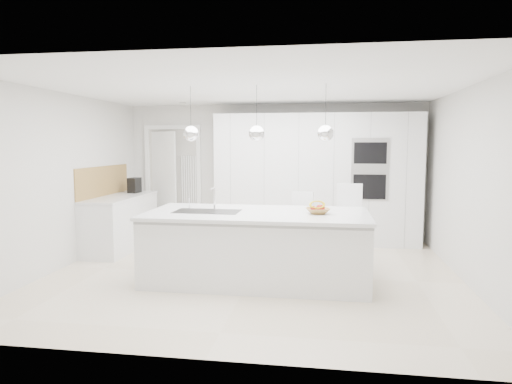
# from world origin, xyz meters

# --- Properties ---
(floor) EXTENTS (5.50, 5.50, 0.00)m
(floor) POSITION_xyz_m (0.00, 0.00, 0.00)
(floor) COLOR beige
(floor) RESTS_ON ground
(wall_back) EXTENTS (5.50, 0.00, 5.50)m
(wall_back) POSITION_xyz_m (0.00, 2.50, 1.25)
(wall_back) COLOR silver
(wall_back) RESTS_ON ground
(wall_left) EXTENTS (0.00, 5.00, 5.00)m
(wall_left) POSITION_xyz_m (-2.75, 0.00, 1.25)
(wall_left) COLOR silver
(wall_left) RESTS_ON ground
(ceiling) EXTENTS (5.50, 5.50, 0.00)m
(ceiling) POSITION_xyz_m (0.00, 0.00, 2.50)
(ceiling) COLOR white
(ceiling) RESTS_ON wall_back
(tall_cabinets) EXTENTS (3.60, 0.60, 2.30)m
(tall_cabinets) POSITION_xyz_m (0.80, 2.20, 1.15)
(tall_cabinets) COLOR white
(tall_cabinets) RESTS_ON floor
(oven_stack) EXTENTS (0.62, 0.04, 1.05)m
(oven_stack) POSITION_xyz_m (1.70, 1.89, 1.35)
(oven_stack) COLOR #A5A5A8
(oven_stack) RESTS_ON tall_cabinets
(doorway_frame) EXTENTS (1.11, 0.08, 2.13)m
(doorway_frame) POSITION_xyz_m (-1.95, 2.47, 1.02)
(doorway_frame) COLOR white
(doorway_frame) RESTS_ON floor
(hallway_door) EXTENTS (0.76, 0.38, 2.00)m
(hallway_door) POSITION_xyz_m (-2.20, 2.42, 1.00)
(hallway_door) COLOR white
(hallway_door) RESTS_ON floor
(radiator) EXTENTS (0.32, 0.04, 1.40)m
(radiator) POSITION_xyz_m (-1.63, 2.46, 0.85)
(radiator) COLOR white
(radiator) RESTS_ON floor
(left_base_cabinets) EXTENTS (0.60, 1.80, 0.86)m
(left_base_cabinets) POSITION_xyz_m (-2.45, 1.20, 0.43)
(left_base_cabinets) COLOR white
(left_base_cabinets) RESTS_ON floor
(left_worktop) EXTENTS (0.62, 1.82, 0.04)m
(left_worktop) POSITION_xyz_m (-2.45, 1.20, 0.88)
(left_worktop) COLOR silver
(left_worktop) RESTS_ON left_base_cabinets
(oak_backsplash) EXTENTS (0.02, 1.80, 0.50)m
(oak_backsplash) POSITION_xyz_m (-2.74, 1.20, 1.15)
(oak_backsplash) COLOR #AC8444
(oak_backsplash) RESTS_ON wall_left
(island_base) EXTENTS (2.80, 1.20, 0.86)m
(island_base) POSITION_xyz_m (0.10, -0.30, 0.43)
(island_base) COLOR white
(island_base) RESTS_ON floor
(island_worktop) EXTENTS (2.84, 1.40, 0.04)m
(island_worktop) POSITION_xyz_m (0.10, -0.25, 0.88)
(island_worktop) COLOR silver
(island_worktop) RESTS_ON island_base
(island_sink) EXTENTS (0.84, 0.44, 0.18)m
(island_sink) POSITION_xyz_m (-0.55, -0.30, 0.82)
(island_sink) COLOR #3F3F42
(island_sink) RESTS_ON island_worktop
(island_tap) EXTENTS (0.02, 0.02, 0.30)m
(island_tap) POSITION_xyz_m (-0.50, -0.10, 1.05)
(island_tap) COLOR white
(island_tap) RESTS_ON island_worktop
(pendant_left) EXTENTS (0.20, 0.20, 0.20)m
(pendant_left) POSITION_xyz_m (-0.75, -0.30, 1.90)
(pendant_left) COLOR white
(pendant_left) RESTS_ON ceiling
(pendant_mid) EXTENTS (0.20, 0.20, 0.20)m
(pendant_mid) POSITION_xyz_m (0.10, -0.30, 1.90)
(pendant_mid) COLOR white
(pendant_mid) RESTS_ON ceiling
(pendant_right) EXTENTS (0.20, 0.20, 0.20)m
(pendant_right) POSITION_xyz_m (0.95, -0.30, 1.90)
(pendant_right) COLOR white
(pendant_right) RESTS_ON ceiling
(fruit_bowl) EXTENTS (0.36, 0.36, 0.07)m
(fruit_bowl) POSITION_xyz_m (0.87, -0.28, 0.94)
(fruit_bowl) COLOR #AC8444
(fruit_bowl) RESTS_ON island_worktop
(espresso_machine) EXTENTS (0.18, 0.26, 0.27)m
(espresso_machine) POSITION_xyz_m (-2.43, 1.75, 1.03)
(espresso_machine) COLOR black
(espresso_machine) RESTS_ON left_worktop
(bar_stool_left) EXTENTS (0.49, 0.57, 1.06)m
(bar_stool_left) POSITION_xyz_m (0.63, 0.60, 0.53)
(bar_stool_left) COLOR white
(bar_stool_left) RESTS_ON floor
(bar_stool_right) EXTENTS (0.44, 0.58, 1.18)m
(bar_stool_right) POSITION_xyz_m (1.32, 0.69, 0.59)
(bar_stool_right) COLOR white
(bar_stool_right) RESTS_ON floor
(apple_a) EXTENTS (0.09, 0.09, 0.09)m
(apple_a) POSITION_xyz_m (0.89, -0.27, 0.97)
(apple_a) COLOR #B1261E
(apple_a) RESTS_ON fruit_bowl
(apple_b) EXTENTS (0.07, 0.07, 0.07)m
(apple_b) POSITION_xyz_m (0.81, -0.30, 0.97)
(apple_b) COLOR #B1261E
(apple_b) RESTS_ON fruit_bowl
(apple_c) EXTENTS (0.08, 0.08, 0.08)m
(apple_c) POSITION_xyz_m (0.92, -0.25, 0.97)
(apple_c) COLOR #B1261E
(apple_c) RESTS_ON fruit_bowl
(banana_bunch) EXTENTS (0.24, 0.17, 0.21)m
(banana_bunch) POSITION_xyz_m (0.86, -0.30, 1.02)
(banana_bunch) COLOR yellow
(banana_bunch) RESTS_ON fruit_bowl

